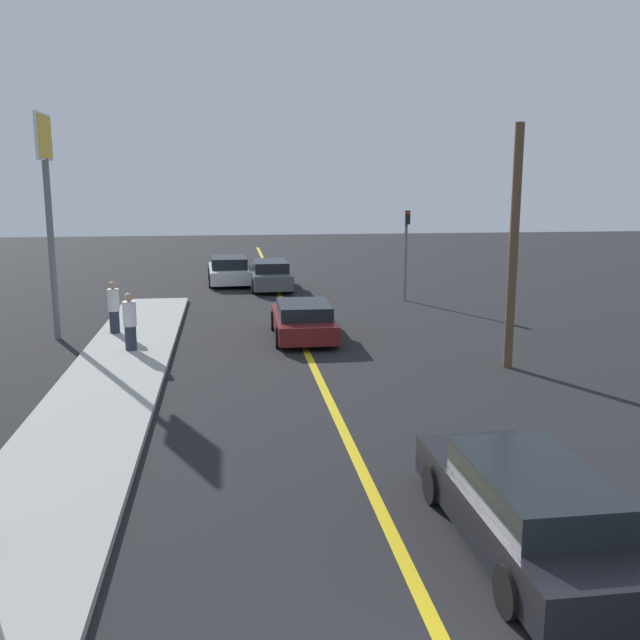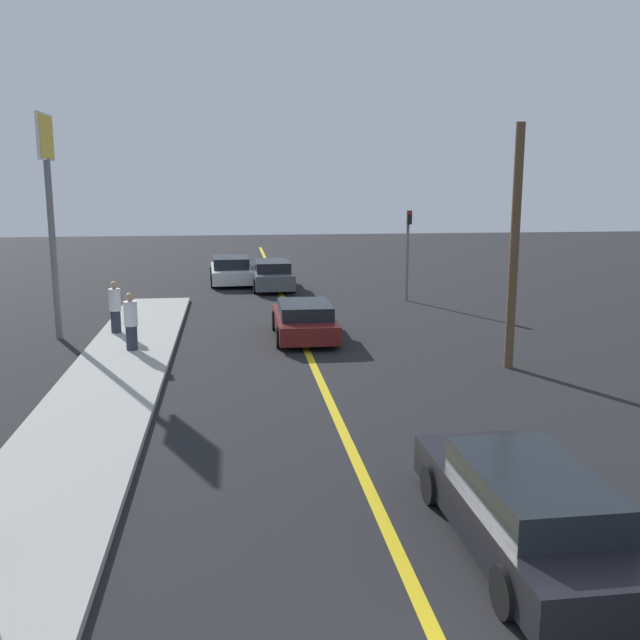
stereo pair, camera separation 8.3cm
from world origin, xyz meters
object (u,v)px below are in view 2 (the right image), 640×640
pedestrian_far_standing (115,307)px  roadside_sign (48,176)px  car_far_distant (272,275)px  pedestrian_mid_group (131,322)px  utility_pole (514,249)px  traffic_light (408,245)px  car_ahead_center (304,320)px  car_near_right_lane (525,508)px  car_parked_left_lot (231,270)px

pedestrian_far_standing → roadside_sign: bearing=179.7°
car_far_distant → pedestrian_far_standing: size_ratio=2.78×
pedestrian_mid_group → utility_pole: (10.18, -2.69, 2.21)m
traffic_light → roadside_sign: roadside_sign is taller
car_ahead_center → traffic_light: (4.92, 6.44, 1.72)m
car_near_right_lane → pedestrian_mid_group: 13.67m
car_parked_left_lot → pedestrian_mid_group: bearing=-103.6°
pedestrian_far_standing → utility_pole: bearing=-25.1°
car_far_distant → utility_pole: 15.94m
pedestrian_far_standing → car_ahead_center: bearing=-8.4°
car_far_distant → pedestrian_far_standing: pedestrian_far_standing is taller
car_near_right_lane → car_ahead_center: (-1.61, 13.45, -0.03)m
pedestrian_mid_group → traffic_light: size_ratio=0.45×
pedestrian_far_standing → roadside_sign: size_ratio=0.24×
car_far_distant → car_near_right_lane: bearing=-86.2°
car_near_right_lane → roadside_sign: roadside_sign is taller
pedestrian_far_standing → traffic_light: (10.86, 5.56, 1.33)m
car_near_right_lane → utility_pole: 10.15m
car_near_right_lane → traffic_light: traffic_light is taller
car_near_right_lane → car_far_distant: bearing=94.0°
car_parked_left_lot → car_near_right_lane: bearing=-83.5°
roadside_sign → car_far_distant: bearing=52.8°
car_parked_left_lot → utility_pole: size_ratio=0.71×
traffic_light → car_near_right_lane: bearing=-99.5°
car_near_right_lane → car_ahead_center: bearing=96.0°
car_near_right_lane → utility_pole: utility_pole is taller
car_ahead_center → traffic_light: 8.28m
car_parked_left_lot → pedestrian_far_standing: (-3.67, -11.52, 0.34)m
car_ahead_center → car_parked_left_lot: bearing=101.0°
pedestrian_far_standing → car_far_distant: bearing=60.1°
roadside_sign → utility_pole: size_ratio=1.08×
car_ahead_center → traffic_light: traffic_light is taller
car_parked_left_lot → pedestrian_far_standing: pedestrian_far_standing is taller
car_near_right_lane → pedestrian_mid_group: size_ratio=2.90×
roadside_sign → pedestrian_mid_group: bearing=-43.6°
car_ahead_center → roadside_sign: (-7.71, 0.88, 4.48)m
pedestrian_mid_group → roadside_sign: 5.42m
traffic_light → car_far_distant: bearing=142.7°
car_ahead_center → utility_pole: utility_pole is taller
pedestrian_mid_group → traffic_light: bearing=38.5°
pedestrian_far_standing → traffic_light: 12.28m
car_ahead_center → pedestrian_mid_group: bearing=-162.4°
pedestrian_mid_group → traffic_light: traffic_light is taller
roadside_sign → car_near_right_lane: bearing=-57.0°
pedestrian_far_standing → roadside_sign: (-1.77, 0.01, 4.08)m
utility_pole → car_parked_left_lot: bearing=113.7°
car_far_distant → roadside_sign: (-7.30, -9.61, 4.41)m
car_near_right_lane → pedestrian_mid_group: (-6.74, 11.88, 0.37)m
car_near_right_lane → car_parked_left_lot: car_parked_left_lot is taller
car_far_distant → roadside_sign: roadside_sign is taller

